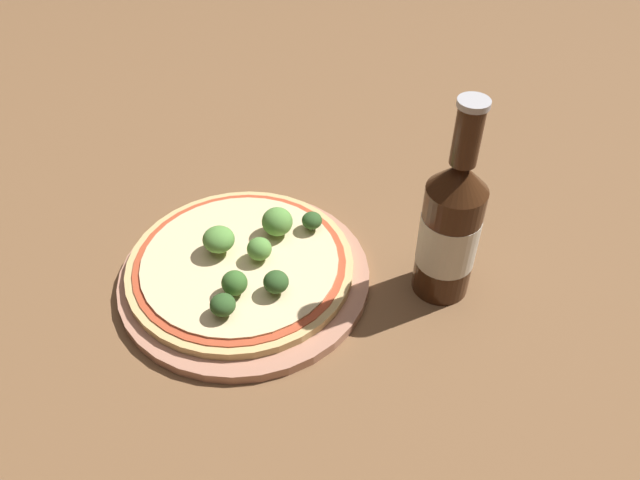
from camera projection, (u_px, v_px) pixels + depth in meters
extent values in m
plane|color=brown|center=(262.00, 275.00, 0.71)|extent=(3.00, 3.00, 0.00)
cylinder|color=tan|center=(245.00, 275.00, 0.70)|extent=(0.28, 0.28, 0.01)
cylinder|color=tan|center=(241.00, 265.00, 0.69)|extent=(0.25, 0.25, 0.01)
cylinder|color=#B74728|center=(240.00, 262.00, 0.69)|extent=(0.23, 0.23, 0.00)
cylinder|color=beige|center=(240.00, 261.00, 0.69)|extent=(0.22, 0.22, 0.00)
cylinder|color=#89A866|center=(236.00, 290.00, 0.65)|extent=(0.01, 0.01, 0.01)
ellipsoid|color=#386628|center=(234.00, 283.00, 0.64)|extent=(0.03, 0.03, 0.03)
cylinder|color=#89A866|center=(278.00, 231.00, 0.71)|extent=(0.01, 0.01, 0.01)
ellipsoid|color=#568E3D|center=(277.00, 222.00, 0.71)|extent=(0.04, 0.04, 0.03)
cylinder|color=#89A866|center=(279.00, 288.00, 0.65)|extent=(0.01, 0.01, 0.01)
ellipsoid|color=#2D5123|center=(279.00, 281.00, 0.64)|extent=(0.03, 0.03, 0.02)
cylinder|color=#89A866|center=(224.00, 311.00, 0.63)|extent=(0.01, 0.01, 0.01)
ellipsoid|color=#2D5123|center=(223.00, 305.00, 0.62)|extent=(0.03, 0.03, 0.02)
cylinder|color=#89A866|center=(260.00, 254.00, 0.69)|extent=(0.01, 0.01, 0.01)
ellipsoid|color=#568E3D|center=(259.00, 247.00, 0.68)|extent=(0.03, 0.03, 0.02)
cylinder|color=#89A866|center=(220.00, 248.00, 0.69)|extent=(0.01, 0.01, 0.01)
ellipsoid|color=#568E3D|center=(219.00, 239.00, 0.68)|extent=(0.04, 0.04, 0.03)
cylinder|color=#89A866|center=(312.00, 226.00, 0.72)|extent=(0.01, 0.01, 0.01)
ellipsoid|color=#2D5123|center=(312.00, 220.00, 0.71)|extent=(0.02, 0.02, 0.02)
cylinder|color=#381E0F|center=(448.00, 241.00, 0.65)|extent=(0.06, 0.06, 0.14)
cylinder|color=beige|center=(448.00, 239.00, 0.65)|extent=(0.06, 0.06, 0.06)
cone|color=#381E0F|center=(460.00, 176.00, 0.59)|extent=(0.06, 0.06, 0.03)
cylinder|color=#381E0F|center=(468.00, 135.00, 0.56)|extent=(0.03, 0.03, 0.06)
cylinder|color=#B2B2B7|center=(474.00, 103.00, 0.54)|extent=(0.03, 0.03, 0.01)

